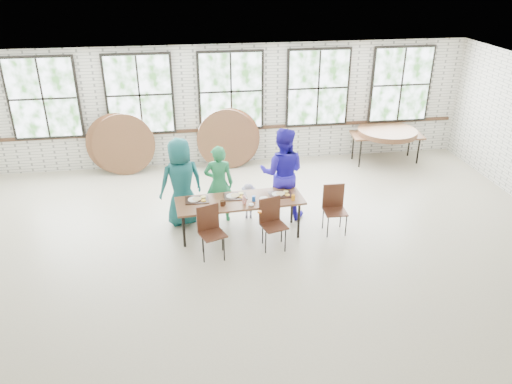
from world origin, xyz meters
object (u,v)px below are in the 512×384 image
chair_near_right (272,219)px  chair_near_left (210,227)px  dining_table (240,202)px  storage_table (387,136)px

chair_near_right → chair_near_left: bearing=171.2°
dining_table → storage_table: same height
chair_near_left → storage_table: (4.80, 3.77, 0.13)m
dining_table → chair_near_right: 0.73m
chair_near_left → storage_table: chair_near_left is taller
chair_near_right → storage_table: chair_near_right is taller
dining_table → chair_near_left: bearing=-138.6°
dining_table → storage_table: 5.24m
chair_near_right → storage_table: (3.67, 3.64, 0.13)m
dining_table → chair_near_right: (0.52, -0.49, -0.13)m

